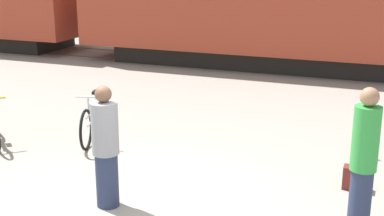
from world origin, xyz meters
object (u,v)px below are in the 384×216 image
Objects in this scene: backpack at (353,178)px; traffic_cone at (364,143)px; person_in_grey at (106,148)px; bicycle_silver at (94,120)px; person_in_green at (363,163)px.

backpack is 0.62× the size of traffic_cone.
person_in_grey is 3.58m from backpack.
person_in_grey is (1.59, -2.28, 0.45)m from bicycle_silver.
person_in_grey is 4.46m from traffic_cone.
traffic_cone is (0.06, 1.39, 0.08)m from backpack.
bicycle_silver is 4.77m from traffic_cone.
bicycle_silver is 4.67m from backpack.
person_in_green is 1.58m from backpack.
bicycle_silver is 5.12× the size of backpack.
person_in_green reaches higher than backpack.
backpack is at bearing -6.31° from bicycle_silver.
backpack is (-0.18, 1.37, -0.77)m from person_in_green.
bicycle_silver is at bearing -99.66° from person_in_grey.
traffic_cone is (3.10, 3.15, -0.58)m from person_in_grey.
person_in_green reaches higher than traffic_cone.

